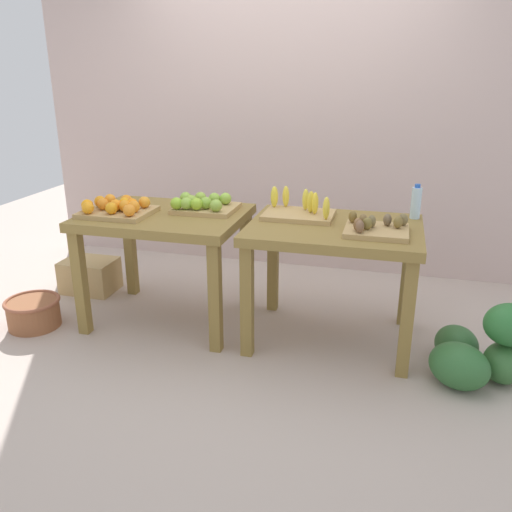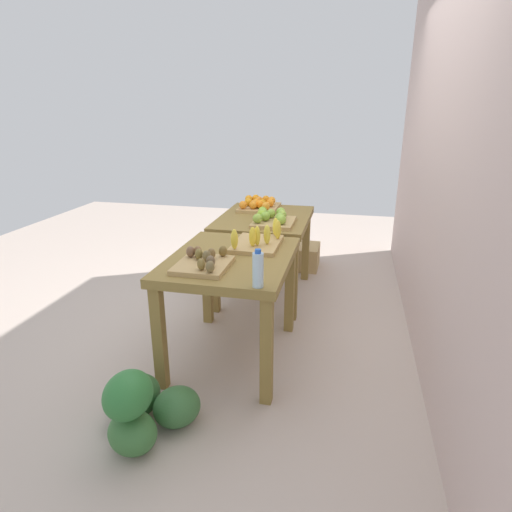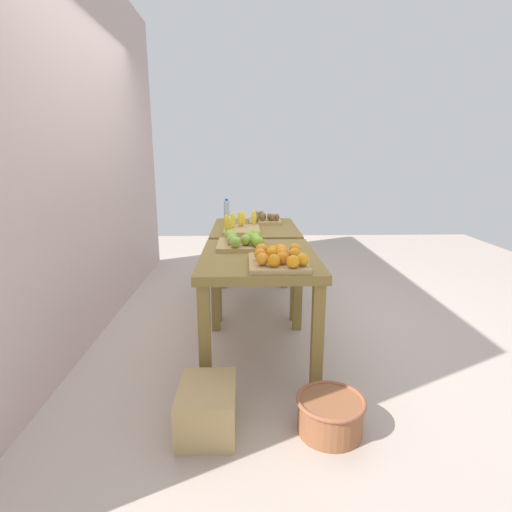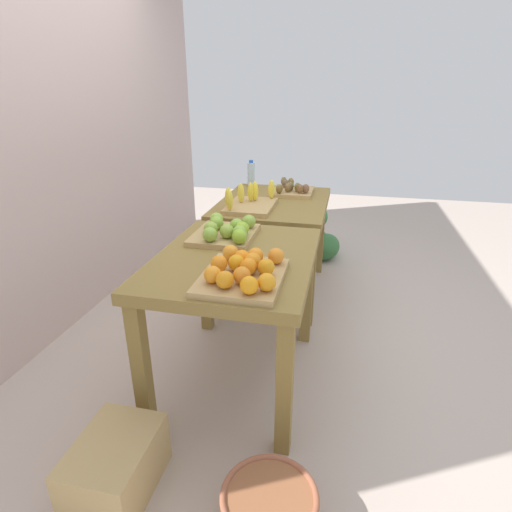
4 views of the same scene
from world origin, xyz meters
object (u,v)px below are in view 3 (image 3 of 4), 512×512
at_px(apple_bin, 243,241).
at_px(wicker_basket, 330,414).
at_px(kiwi_bin, 265,219).
at_px(orange_bin, 279,258).
at_px(watermelon_pile, 275,262).
at_px(water_bottle, 227,210).
at_px(cardboard_produce_box, 207,408).
at_px(display_table_left, 259,270).
at_px(banana_crate, 241,227).
at_px(display_table_right, 255,238).

relative_size(apple_bin, wicker_basket, 1.11).
bearing_deg(kiwi_bin, orange_bin, -179.66).
bearing_deg(apple_bin, watermelon_pile, -12.10).
distance_m(apple_bin, watermelon_pile, 1.91).
distance_m(orange_bin, water_bottle, 1.91).
height_order(orange_bin, apple_bin, apple_bin).
bearing_deg(wicker_basket, water_bottle, 14.71).
xyz_separation_m(orange_bin, cardboard_produce_box, (-0.53, 0.42, -0.68)).
bearing_deg(watermelon_pile, cardboard_produce_box, 168.55).
bearing_deg(kiwi_bin, cardboard_produce_box, 169.42).
bearing_deg(apple_bin, display_table_left, -154.15).
height_order(water_bottle, wicker_basket, water_bottle).
relative_size(banana_crate, wicker_basket, 1.20).
relative_size(display_table_left, display_table_right, 1.00).
bearing_deg(display_table_left, banana_crate, 8.63).
xyz_separation_m(water_bottle, watermelon_pile, (0.40, -0.56, -0.69)).
bearing_deg(wicker_basket, display_table_left, 22.48).
distance_m(watermelon_pile, cardboard_produce_box, 2.86).
height_order(display_table_right, wicker_basket, display_table_right).
height_order(orange_bin, kiwi_bin, orange_bin).
distance_m(kiwi_bin, watermelon_pile, 0.90).
distance_m(display_table_left, water_bottle, 1.63).
distance_m(kiwi_bin, wicker_basket, 2.33).
height_order(display_table_left, kiwi_bin, kiwi_bin).
height_order(orange_bin, banana_crate, banana_crate).
xyz_separation_m(water_bottle, cardboard_produce_box, (-2.40, 0.01, -0.74)).
bearing_deg(wicker_basket, apple_bin, 23.21).
distance_m(banana_crate, wicker_basket, 1.92).
relative_size(kiwi_bin, wicker_basket, 0.99).
bearing_deg(banana_crate, display_table_left, -171.37).
bearing_deg(watermelon_pile, wicker_basket, -178.32).
relative_size(wicker_basket, cardboard_produce_box, 0.92).
xyz_separation_m(water_bottle, wicker_basket, (-2.44, -0.64, -0.76)).
relative_size(display_table_right, water_bottle, 4.74).
bearing_deg(water_bottle, watermelon_pile, -54.09).
xyz_separation_m(display_table_right, wicker_basket, (-1.97, -0.35, -0.55)).
xyz_separation_m(display_table_right, cardboard_produce_box, (-1.93, 0.30, -0.53)).
distance_m(display_table_left, orange_bin, 0.34).
relative_size(kiwi_bin, watermelon_pile, 0.57).
distance_m(apple_bin, cardboard_produce_box, 1.26).
bearing_deg(display_table_right, apple_bin, 172.91).
bearing_deg(cardboard_produce_box, display_table_right, -8.84).
relative_size(water_bottle, watermelon_pile, 0.34).
bearing_deg(orange_bin, watermelon_pile, -3.82).
bearing_deg(orange_bin, banana_crate, 12.16).
bearing_deg(cardboard_produce_box, orange_bin, -38.01).
xyz_separation_m(apple_bin, banana_crate, (0.65, 0.02, -0.01)).
bearing_deg(orange_bin, display_table_right, 4.73).
bearing_deg(wicker_basket, orange_bin, 22.39).
distance_m(display_table_left, kiwi_bin, 1.38).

